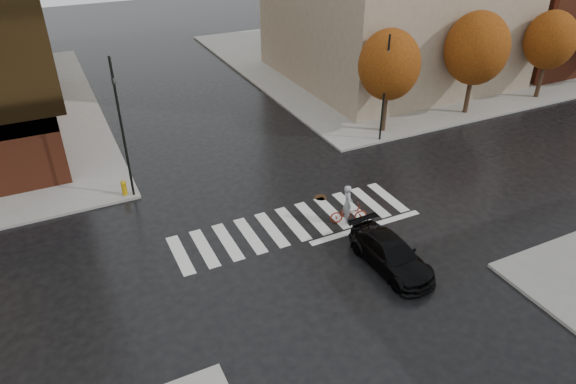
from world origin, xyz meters
name	(u,v)px	position (x,y,z in m)	size (l,w,h in m)	color
ground	(297,229)	(0.00, 0.00, 0.00)	(120.00, 120.00, 0.00)	black
sidewalk_ne	(395,56)	(21.00, 21.00, 0.07)	(30.00, 30.00, 0.15)	gray
crosswalk	(293,224)	(0.00, 0.50, 0.01)	(12.00, 3.00, 0.01)	silver
tree_ne_a	(389,65)	(10.00, 7.40, 4.46)	(3.80, 3.80, 6.50)	black
tree_ne_b	(477,49)	(17.00, 7.40, 4.62)	(4.20, 4.20, 6.89)	black
tree_ne_c	(550,40)	(24.00, 7.40, 4.37)	(3.60, 3.60, 6.31)	black
sedan	(391,254)	(2.28, -4.14, 0.64)	(1.80, 4.43, 1.29)	black
cyclist	(348,210)	(2.43, -0.53, 0.69)	(1.89, 1.17, 2.03)	maroon
traffic_light_nw	(121,121)	(-6.30, 6.30, 4.25)	(0.22, 0.20, 7.21)	black
traffic_light_ne	(385,83)	(9.00, 6.30, 3.79)	(0.17, 0.19, 6.52)	black
fire_hydrant	(124,187)	(-6.70, 6.50, 0.59)	(0.29, 0.29, 0.81)	#BC8C0B
manhole	(321,197)	(2.36, 2.00, 0.01)	(0.65, 0.65, 0.01)	#402A16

